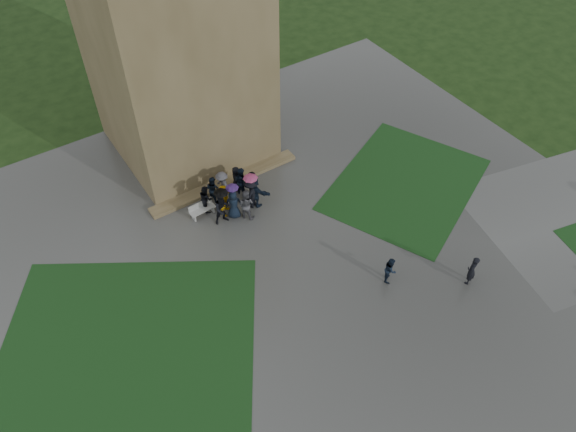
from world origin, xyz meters
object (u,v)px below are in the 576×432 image
tower (167,0)px  pedestrian_mid (390,269)px  bench (202,209)px  pedestrian_near (472,270)px

tower → pedestrian_mid: 17.10m
tower → bench: size_ratio=12.62×
pedestrian_mid → tower: bearing=58.5°
tower → bench: bearing=-110.3°
pedestrian_mid → bench: bearing=77.7°
tower → pedestrian_near: bearing=-69.2°
bench → pedestrian_near: size_ratio=0.83×
pedestrian_mid → pedestrian_near: pedestrian_near is taller
pedestrian_near → tower: bearing=-97.0°
bench → pedestrian_near: (8.57, -10.99, 0.44)m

